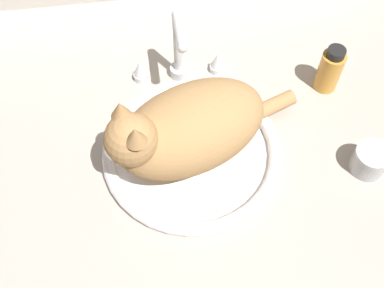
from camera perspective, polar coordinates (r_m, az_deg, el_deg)
countertop at (r=100.79cm, az=-1.58°, el=1.87°), size 123.95×81.42×3.00cm
sink_basin at (r=94.53cm, az=0.00°, el=-0.92°), size 36.31×36.31×2.65cm
faucet at (r=101.85cm, az=-1.63°, el=10.82°), size 20.63×11.83×18.90cm
cat at (r=86.49cm, az=-1.03°, el=1.70°), size 40.09×27.47×18.87cm
amber_bottle at (r=106.13cm, az=16.46°, el=8.69°), size 5.11×5.11×11.46cm
metal_jar at (r=97.94cm, az=20.86°, el=-1.86°), size 6.96×6.96×5.69cm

